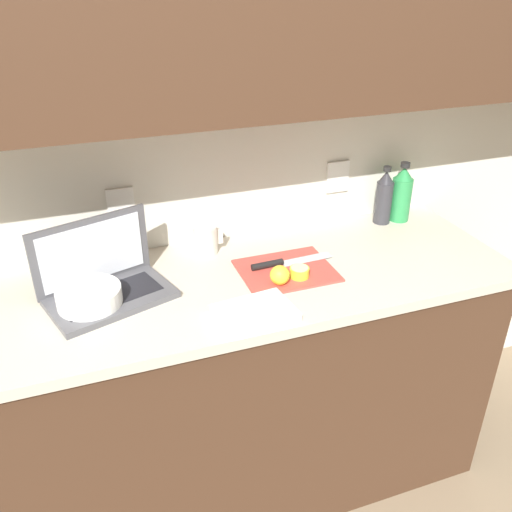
% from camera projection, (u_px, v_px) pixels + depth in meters
% --- Properties ---
extents(ground_plane, '(12.00, 12.00, 0.00)m').
position_uv_depth(ground_plane, '(213.00, 485.00, 2.15)').
color(ground_plane, '#847056').
rests_on(ground_plane, ground).
extents(wall_back, '(5.20, 0.38, 2.60)m').
position_uv_depth(wall_back, '(172.00, 65.00, 1.60)').
color(wall_back, silver).
rests_on(wall_back, ground_plane).
extents(counter_unit, '(2.07, 0.61, 0.93)m').
position_uv_depth(counter_unit, '(203.00, 395.00, 1.92)').
color(counter_unit, '#472D1E').
rests_on(counter_unit, ground_plane).
extents(laptop, '(0.41, 0.32, 0.23)m').
position_uv_depth(laptop, '(103.00, 279.00, 1.63)').
color(laptop, '#515156').
rests_on(laptop, counter_unit).
extents(cutting_board, '(0.30, 0.25, 0.01)m').
position_uv_depth(cutting_board, '(286.00, 271.00, 1.78)').
color(cutting_board, '#D1473D').
rests_on(cutting_board, counter_unit).
extents(knife, '(0.29, 0.04, 0.02)m').
position_uv_depth(knife, '(278.00, 263.00, 1.80)').
color(knife, silver).
rests_on(knife, cutting_board).
extents(lemon_half_cut, '(0.06, 0.06, 0.03)m').
position_uv_depth(lemon_half_cut, '(299.00, 272.00, 1.73)').
color(lemon_half_cut, yellow).
rests_on(lemon_half_cut, cutting_board).
extents(lemon_whole_beside, '(0.06, 0.06, 0.06)m').
position_uv_depth(lemon_whole_beside, '(280.00, 275.00, 1.68)').
color(lemon_whole_beside, yellow).
rests_on(lemon_whole_beside, cutting_board).
extents(bottle_green_soda, '(0.07, 0.07, 0.23)m').
position_uv_depth(bottle_green_soda, '(384.00, 198.00, 2.07)').
color(bottle_green_soda, '#333338').
rests_on(bottle_green_soda, counter_unit).
extents(bottle_oil_tall, '(0.08, 0.08, 0.23)m').
position_uv_depth(bottle_oil_tall, '(401.00, 194.00, 2.09)').
color(bottle_oil_tall, '#2D934C').
rests_on(bottle_oil_tall, counter_unit).
extents(measuring_cup, '(0.10, 0.08, 0.10)m').
position_uv_depth(measuring_cup, '(206.00, 239.00, 1.88)').
color(measuring_cup, silver).
rests_on(measuring_cup, counter_unit).
extents(bowl_white, '(0.19, 0.19, 0.07)m').
position_uv_depth(bowl_white, '(90.00, 299.00, 1.57)').
color(bowl_white, white).
rests_on(bowl_white, counter_unit).
extents(dish_towel, '(0.24, 0.18, 0.02)m').
position_uv_depth(dish_towel, '(255.00, 313.00, 1.55)').
color(dish_towel, white).
rests_on(dish_towel, counter_unit).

